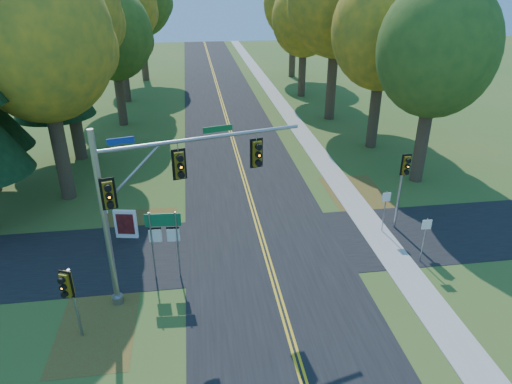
{
  "coord_description": "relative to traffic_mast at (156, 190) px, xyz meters",
  "views": [
    {
      "loc": [
        -3.22,
        -17.74,
        12.71
      ],
      "look_at": [
        -0.43,
        1.79,
        3.2
      ],
      "focal_mm": 32.0,
      "sensor_mm": 36.0,
      "label": 1
    }
  ],
  "objects": [
    {
      "name": "east_signal_pole",
      "position": [
        12.27,
        3.74,
        -1.62
      ],
      "size": [
        0.51,
        0.59,
        4.4
      ],
      "rotation": [
        0.0,
        0.0,
        0.01
      ],
      "color": "#9A9CA3",
      "rests_on": "ground"
    },
    {
      "name": "info_kiosk",
      "position": [
        -2.23,
        4.89,
        -4.14
      ],
      "size": [
        1.19,
        0.38,
        1.63
      ],
      "rotation": [
        0.0,
        0.0,
        -0.19
      ],
      "color": "white",
      "rests_on": "ground"
    },
    {
      "name": "tree_w_b",
      "position": [
        -6.9,
        17.37,
        5.41
      ],
      "size": [
        8.6,
        8.6,
        15.38
      ],
      "color": "#38281C",
      "rests_on": "ground"
    },
    {
      "name": "leaf_patch_w_far",
      "position": [
        -2.68,
        -1.92,
        -4.95
      ],
      "size": [
        3.0,
        5.0,
        0.0
      ],
      "primitive_type": "cube",
      "color": "brown",
      "rests_on": "ground"
    },
    {
      "name": "reg_sign_w",
      "position": [
        -3.18,
        4.77,
        -3.5
      ],
      "size": [
        0.39,
        0.17,
        2.14
      ],
      "rotation": [
        0.0,
        0.0,
        -0.36
      ],
      "color": "gray",
      "rests_on": "ground"
    },
    {
      "name": "road_main",
      "position": [
        4.82,
        1.08,
        -4.95
      ],
      "size": [
        8.0,
        160.0,
        0.02
      ],
      "primitive_type": "cube",
      "color": "black",
      "rests_on": "ground"
    },
    {
      "name": "tree_w_d",
      "position": [
        -5.3,
        34.26,
        4.82
      ],
      "size": [
        8.2,
        8.2,
        14.56
      ],
      "color": "#38281C",
      "rests_on": "ground"
    },
    {
      "name": "leaf_patch_e",
      "position": [
        11.62,
        7.08,
        -4.95
      ],
      "size": [
        3.5,
        8.0,
        0.0
      ],
      "primitive_type": "cube",
      "color": "brown",
      "rests_on": "ground"
    },
    {
      "name": "tree_w_c",
      "position": [
        -4.72,
        25.55,
        2.99
      ],
      "size": [
        6.8,
        6.8,
        11.91
      ],
      "color": "#38281C",
      "rests_on": "ground"
    },
    {
      "name": "pine_c",
      "position": [
        -8.18,
        17.08,
        4.73
      ],
      "size": [
        5.6,
        5.6,
        20.56
      ],
      "color": "#38281C",
      "rests_on": "ground"
    },
    {
      "name": "tree_e_b",
      "position": [
        15.79,
        16.66,
        3.94
      ],
      "size": [
        7.6,
        7.6,
        13.33
      ],
      "color": "#38281C",
      "rests_on": "ground"
    },
    {
      "name": "route_sign_cluster",
      "position": [
        0.02,
        1.1,
        -2.58
      ],
      "size": [
        1.58,
        0.19,
        3.38
      ],
      "rotation": [
        0.0,
        0.0,
        -0.07
      ],
      "color": "gray",
      "rests_on": "ground"
    },
    {
      "name": "ped_signal_pole",
      "position": [
        -3.26,
        -2.46,
        -2.61
      ],
      "size": [
        0.47,
        0.57,
        3.16
      ],
      "rotation": [
        0.0,
        0.0,
        -0.42
      ],
      "color": "#92969A",
      "rests_on": "ground"
    },
    {
      "name": "road_cross",
      "position": [
        4.82,
        3.08,
        -4.95
      ],
      "size": [
        60.0,
        6.0,
        0.02
      ],
      "primitive_type": "cube",
      "color": "black",
      "rests_on": "ground"
    },
    {
      "name": "centerline_left",
      "position": [
        4.72,
        1.08,
        -4.93
      ],
      "size": [
        0.1,
        160.0,
        0.01
      ],
      "primitive_type": "cube",
      "color": "gold",
      "rests_on": "road_main"
    },
    {
      "name": "centerline_right",
      "position": [
        4.92,
        1.08,
        -4.93
      ],
      "size": [
        0.1,
        160.0,
        0.01
      ],
      "primitive_type": "cube",
      "color": "gold",
      "rests_on": "road_main"
    },
    {
      "name": "ground",
      "position": [
        4.82,
        1.08,
        -4.96
      ],
      "size": [
        160.0,
        160.0,
        0.0
      ],
      "primitive_type": "plane",
      "color": "#335D21",
      "rests_on": "ground"
    },
    {
      "name": "leaf_patch_w_near",
      "position": [
        -1.68,
        5.08,
        -4.95
      ],
      "size": [
        4.0,
        6.0,
        0.0
      ],
      "primitive_type": "cube",
      "color": "brown",
      "rests_on": "ground"
    },
    {
      "name": "reg_sign_e_north",
      "position": [
        11.4,
        3.58,
        -3.29
      ],
      "size": [
        0.47,
        0.08,
        2.43
      ],
      "rotation": [
        0.0,
        0.0,
        0.07
      ],
      "color": "gray",
      "rests_on": "ground"
    },
    {
      "name": "sidewalk_east",
      "position": [
        11.02,
        1.08,
        -4.93
      ],
      "size": [
        1.6,
        160.0,
        0.06
      ],
      "primitive_type": "cube",
      "color": "#9E998E",
      "rests_on": "ground"
    },
    {
      "name": "traffic_mast",
      "position": [
        0.0,
        0.0,
        0.0
      ],
      "size": [
        8.27,
        2.56,
        7.71
      ],
      "rotation": [
        0.0,
        0.0,
        0.25
      ],
      "color": "#96989F",
      "rests_on": "ground"
    },
    {
      "name": "tree_e_e",
      "position": [
        15.29,
        44.66,
        4.23
      ],
      "size": [
        7.8,
        7.8,
        13.74
      ],
      "color": "#38281C",
      "rests_on": "ground"
    },
    {
      "name": "tree_e_d",
      "position": [
        14.08,
        33.95,
        3.28
      ],
      "size": [
        7.0,
        7.0,
        12.32
      ],
      "color": "#38281C",
      "rests_on": "ground"
    },
    {
      "name": "reg_sign_e_south",
      "position": [
        12.16,
        0.61,
        -3.32
      ],
      "size": [
        0.46,
        0.08,
        2.39
      ],
      "rotation": [
        0.0,
        0.0,
        -0.07
      ],
      "color": "gray",
      "rests_on": "ground"
    },
    {
      "name": "tree_e_a",
      "position": [
        16.39,
        9.85,
        3.57
      ],
      "size": [
        7.2,
        7.2,
        12.73
      ],
      "color": "#38281C",
      "rests_on": "ground"
    },
    {
      "name": "tree_w_a",
      "position": [
        -6.31,
        10.46,
        4.53
      ],
      "size": [
        8.0,
        8.0,
        14.15
      ],
      "color": "#38281C",
      "rests_on": "ground"
    }
  ]
}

